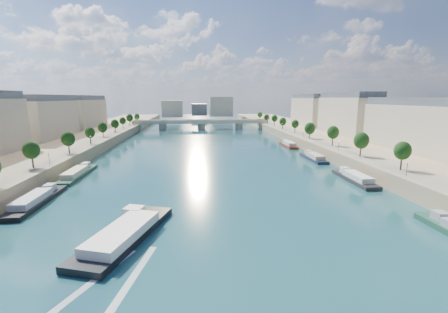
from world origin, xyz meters
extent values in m
plane|color=#0D283B|center=(0.00, 100.00, 0.00)|extent=(700.00, 700.00, 0.00)
cube|color=#9E8460|center=(-72.00, 100.00, 2.50)|extent=(44.00, 520.00, 5.00)
cube|color=#9E8460|center=(72.00, 100.00, 2.50)|extent=(44.00, 520.00, 5.00)
cube|color=gray|center=(-57.00, 100.00, 5.05)|extent=(14.00, 520.00, 0.10)
cube|color=gray|center=(57.00, 100.00, 5.05)|extent=(14.00, 520.00, 0.10)
cylinder|color=#382B1E|center=(-55.00, 66.00, 6.91)|extent=(0.50, 0.50, 3.82)
ellipsoid|color=#163311|center=(-55.00, 66.00, 10.50)|extent=(4.80, 4.80, 5.52)
cylinder|color=#382B1E|center=(-55.00, 90.00, 6.91)|extent=(0.50, 0.50, 3.82)
ellipsoid|color=#163311|center=(-55.00, 90.00, 10.50)|extent=(4.80, 4.80, 5.52)
cylinder|color=#382B1E|center=(-55.00, 114.00, 6.91)|extent=(0.50, 0.50, 3.82)
ellipsoid|color=#163311|center=(-55.00, 114.00, 10.50)|extent=(4.80, 4.80, 5.52)
cylinder|color=#382B1E|center=(-55.00, 138.00, 6.91)|extent=(0.50, 0.50, 3.82)
ellipsoid|color=#163311|center=(-55.00, 138.00, 10.50)|extent=(4.80, 4.80, 5.52)
cylinder|color=#382B1E|center=(-55.00, 162.00, 6.91)|extent=(0.50, 0.50, 3.82)
ellipsoid|color=#163311|center=(-55.00, 162.00, 10.50)|extent=(4.80, 4.80, 5.52)
cylinder|color=#382B1E|center=(-55.00, 186.00, 6.91)|extent=(0.50, 0.50, 3.82)
ellipsoid|color=#163311|center=(-55.00, 186.00, 10.50)|extent=(4.80, 4.80, 5.52)
cylinder|color=#382B1E|center=(-55.00, 210.00, 6.91)|extent=(0.50, 0.50, 3.82)
ellipsoid|color=#163311|center=(-55.00, 210.00, 10.50)|extent=(4.80, 4.80, 5.52)
cylinder|color=#382B1E|center=(-55.00, 234.00, 6.91)|extent=(0.50, 0.50, 3.82)
ellipsoid|color=#163311|center=(-55.00, 234.00, 10.50)|extent=(4.80, 4.80, 5.52)
cylinder|color=#382B1E|center=(55.00, 50.00, 6.91)|extent=(0.50, 0.50, 3.82)
ellipsoid|color=#163311|center=(55.00, 50.00, 10.50)|extent=(4.80, 4.80, 5.52)
cylinder|color=#382B1E|center=(55.00, 74.00, 6.91)|extent=(0.50, 0.50, 3.82)
ellipsoid|color=#163311|center=(55.00, 74.00, 10.50)|extent=(4.80, 4.80, 5.52)
cylinder|color=#382B1E|center=(55.00, 98.00, 6.91)|extent=(0.50, 0.50, 3.82)
ellipsoid|color=#163311|center=(55.00, 98.00, 10.50)|extent=(4.80, 4.80, 5.52)
cylinder|color=#382B1E|center=(55.00, 122.00, 6.91)|extent=(0.50, 0.50, 3.82)
ellipsoid|color=#163311|center=(55.00, 122.00, 10.50)|extent=(4.80, 4.80, 5.52)
cylinder|color=#382B1E|center=(55.00, 146.00, 6.91)|extent=(0.50, 0.50, 3.82)
ellipsoid|color=#163311|center=(55.00, 146.00, 10.50)|extent=(4.80, 4.80, 5.52)
cylinder|color=#382B1E|center=(55.00, 170.00, 6.91)|extent=(0.50, 0.50, 3.82)
ellipsoid|color=#163311|center=(55.00, 170.00, 10.50)|extent=(4.80, 4.80, 5.52)
cylinder|color=#382B1E|center=(55.00, 194.00, 6.91)|extent=(0.50, 0.50, 3.82)
ellipsoid|color=#163311|center=(55.00, 194.00, 10.50)|extent=(4.80, 4.80, 5.52)
cylinder|color=#382B1E|center=(55.00, 218.00, 6.91)|extent=(0.50, 0.50, 3.82)
ellipsoid|color=#163311|center=(55.00, 218.00, 10.50)|extent=(4.80, 4.80, 5.52)
cylinder|color=#382B1E|center=(55.00, 242.00, 6.91)|extent=(0.50, 0.50, 3.82)
ellipsoid|color=#163311|center=(55.00, 242.00, 10.50)|extent=(4.80, 4.80, 5.52)
cylinder|color=black|center=(-52.50, 70.00, 7.00)|extent=(0.14, 0.14, 4.00)
sphere|color=#FFE5B2|center=(-52.50, 70.00, 9.10)|extent=(0.36, 0.36, 0.36)
cylinder|color=black|center=(-52.50, 110.00, 7.00)|extent=(0.14, 0.14, 4.00)
sphere|color=#FFE5B2|center=(-52.50, 110.00, 9.10)|extent=(0.36, 0.36, 0.36)
cylinder|color=black|center=(-52.50, 150.00, 7.00)|extent=(0.14, 0.14, 4.00)
sphere|color=#FFE5B2|center=(-52.50, 150.00, 9.10)|extent=(0.36, 0.36, 0.36)
cylinder|color=black|center=(-52.50, 190.00, 7.00)|extent=(0.14, 0.14, 4.00)
sphere|color=#FFE5B2|center=(-52.50, 190.00, 9.10)|extent=(0.36, 0.36, 0.36)
cylinder|color=black|center=(52.50, 45.00, 7.00)|extent=(0.14, 0.14, 4.00)
sphere|color=#FFE5B2|center=(52.50, 45.00, 9.10)|extent=(0.36, 0.36, 0.36)
cylinder|color=black|center=(52.50, 85.00, 7.00)|extent=(0.14, 0.14, 4.00)
sphere|color=#FFE5B2|center=(52.50, 85.00, 9.10)|extent=(0.36, 0.36, 0.36)
cylinder|color=black|center=(52.50, 125.00, 7.00)|extent=(0.14, 0.14, 4.00)
sphere|color=#FFE5B2|center=(52.50, 125.00, 9.10)|extent=(0.36, 0.36, 0.36)
cylinder|color=black|center=(52.50, 165.00, 7.00)|extent=(0.14, 0.14, 4.00)
sphere|color=#FFE5B2|center=(52.50, 165.00, 9.10)|extent=(0.36, 0.36, 0.36)
cylinder|color=black|center=(52.50, 205.00, 7.00)|extent=(0.14, 0.14, 4.00)
sphere|color=#FFE5B2|center=(52.50, 205.00, 9.10)|extent=(0.36, 0.36, 0.36)
cube|color=#B7A78C|center=(-85.00, 141.00, 15.00)|extent=(16.00, 52.00, 20.00)
cube|color=#474C54|center=(-85.00, 141.00, 26.60)|extent=(14.72, 50.44, 3.20)
cube|color=#B7A78C|center=(-85.00, 199.00, 15.00)|extent=(16.00, 52.00, 20.00)
cube|color=#474C54|center=(-85.00, 199.00, 26.60)|extent=(14.72, 50.44, 3.20)
cube|color=#B7A78C|center=(85.00, 83.00, 15.00)|extent=(16.00, 52.00, 20.00)
cube|color=#474C54|center=(85.00, 83.00, 26.60)|extent=(14.72, 50.44, 3.20)
cube|color=#B7A78C|center=(85.00, 141.00, 15.00)|extent=(16.00, 52.00, 20.00)
cube|color=#474C54|center=(85.00, 141.00, 26.60)|extent=(14.72, 50.44, 3.20)
cube|color=#B7A78C|center=(85.00, 199.00, 15.00)|extent=(16.00, 52.00, 20.00)
cube|color=#474C54|center=(85.00, 199.00, 26.60)|extent=(14.72, 50.44, 3.20)
cube|color=#B7A78C|center=(-30.00, 310.00, 14.00)|extent=(22.00, 18.00, 18.00)
cube|color=#B7A78C|center=(25.00, 320.00, 16.00)|extent=(26.00, 20.00, 22.00)
cube|color=#474C54|center=(0.00, 335.00, 12.00)|extent=(18.00, 16.00, 14.00)
cube|color=#C1B79E|center=(0.00, 222.68, 6.20)|extent=(112.00, 11.00, 2.20)
cube|color=#C1B79E|center=(0.00, 217.68, 7.70)|extent=(112.00, 0.80, 0.90)
cube|color=#C1B79E|center=(0.00, 227.68, 7.70)|extent=(112.00, 0.80, 0.90)
cylinder|color=#C1B79E|center=(-32.00, 222.68, 2.50)|extent=(6.40, 6.40, 5.00)
cylinder|color=#C1B79E|center=(0.00, 222.68, 2.50)|extent=(6.40, 6.40, 5.00)
cylinder|color=#C1B79E|center=(32.00, 222.68, 2.50)|extent=(6.40, 6.40, 5.00)
cube|color=#C1B79E|center=(-52.00, 222.68, 2.50)|extent=(6.00, 12.00, 5.00)
cube|color=#C1B79E|center=(52.00, 222.68, 2.50)|extent=(6.00, 12.00, 5.00)
cube|color=black|center=(-18.81, 25.14, 0.36)|extent=(15.63, 27.96, 1.92)
cube|color=white|center=(-18.81, 22.99, 2.19)|extent=(11.40, 18.58, 1.73)
cube|color=white|center=(-18.81, 33.21, 2.22)|extent=(4.65, 4.26, 1.80)
cube|color=silver|center=(-22.01, 8.14, 0.02)|extent=(12.08, 24.07, 0.04)
cube|color=silver|center=(-15.61, 8.14, 0.02)|extent=(6.15, 25.75, 0.04)
cube|color=black|center=(-45.50, 46.46, 0.30)|extent=(5.00, 24.24, 1.80)
cube|color=#B9BCC6|center=(-45.50, 44.52, 2.00)|extent=(4.10, 13.33, 1.60)
cube|color=#B9BCC6|center=(-45.50, 53.73, 2.10)|extent=(2.50, 2.91, 1.80)
cube|color=#193F2E|center=(-45.50, 73.67, 0.30)|extent=(5.00, 26.34, 1.80)
cube|color=beige|center=(-45.50, 71.56, 2.00)|extent=(4.10, 14.49, 1.60)
cube|color=beige|center=(-45.50, 81.57, 2.10)|extent=(2.50, 3.16, 1.80)
cube|color=gray|center=(45.50, 24.64, 2.10)|extent=(2.50, 2.57, 1.80)
cube|color=black|center=(45.50, 58.73, 0.30)|extent=(5.00, 21.86, 1.80)
cube|color=silver|center=(45.50, 56.98, 2.00)|extent=(4.10, 12.02, 1.60)
cube|color=silver|center=(45.50, 65.29, 2.10)|extent=(2.50, 2.62, 1.80)
cube|color=#192338|center=(45.50, 92.72, 0.30)|extent=(5.00, 21.02, 1.80)
cube|color=#C7B495|center=(45.50, 91.04, 2.00)|extent=(4.10, 11.56, 1.60)
cube|color=#C7B495|center=(45.50, 99.03, 2.10)|extent=(2.50, 2.52, 1.80)
cube|color=#612311|center=(45.50, 128.12, 0.30)|extent=(5.00, 19.84, 1.80)
cube|color=silver|center=(45.50, 126.53, 2.00)|extent=(4.10, 10.91, 1.60)
cube|color=silver|center=(45.50, 134.07, 2.10)|extent=(2.50, 2.38, 1.80)
camera|label=1|loc=(-5.25, -29.70, 26.44)|focal=24.00mm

